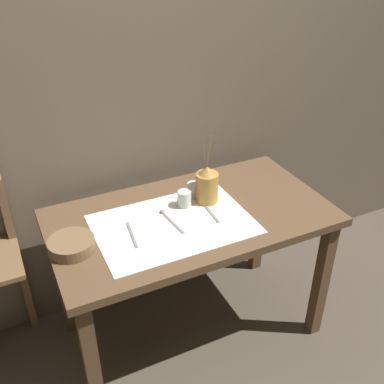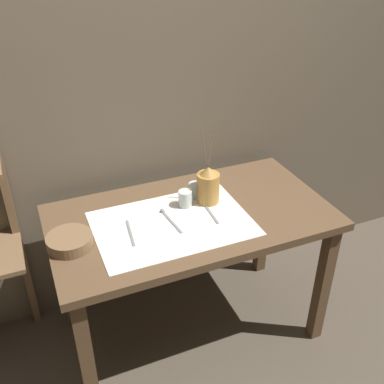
% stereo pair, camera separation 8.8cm
% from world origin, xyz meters
% --- Properties ---
extents(ground_plane, '(12.00, 12.00, 0.00)m').
position_xyz_m(ground_plane, '(0.00, 0.00, 0.00)').
color(ground_plane, brown).
extents(stone_wall_back, '(7.00, 0.06, 2.40)m').
position_xyz_m(stone_wall_back, '(0.00, 0.47, 1.20)').
color(stone_wall_back, '#6B5E4C').
rests_on(stone_wall_back, ground_plane).
extents(wooden_table, '(1.32, 0.71, 0.76)m').
position_xyz_m(wooden_table, '(0.00, 0.00, 0.66)').
color(wooden_table, brown).
rests_on(wooden_table, ground_plane).
extents(linen_cloth, '(0.70, 0.48, 0.00)m').
position_xyz_m(linen_cloth, '(-0.11, -0.04, 0.76)').
color(linen_cloth, white).
rests_on(linen_cloth, wooden_table).
extents(pitcher_with_flowers, '(0.11, 0.11, 0.41)m').
position_xyz_m(pitcher_with_flowers, '(0.12, 0.07, 0.85)').
color(pitcher_with_flowers, '#B7843D').
rests_on(pitcher_with_flowers, wooden_table).
extents(wooden_bowl, '(0.19, 0.19, 0.05)m').
position_xyz_m(wooden_bowl, '(-0.56, -0.03, 0.79)').
color(wooden_bowl, brown).
rests_on(wooden_bowl, wooden_table).
extents(glass_tumbler_near, '(0.07, 0.07, 0.08)m').
position_xyz_m(glass_tumbler_near, '(0.00, 0.07, 0.80)').
color(glass_tumbler_near, silver).
rests_on(glass_tumbler_near, wooden_table).
extents(glass_tumbler_far, '(0.06, 0.06, 0.08)m').
position_xyz_m(glass_tumbler_far, '(0.08, 0.13, 0.80)').
color(glass_tumbler_far, silver).
rests_on(glass_tumbler_far, wooden_table).
extents(fork_inner, '(0.03, 0.19, 0.00)m').
position_xyz_m(fork_inner, '(-0.31, -0.04, 0.77)').
color(fork_inner, gray).
rests_on(fork_inner, wooden_table).
extents(spoon_inner, '(0.04, 0.20, 0.02)m').
position_xyz_m(spoon_inner, '(-0.12, 0.03, 0.77)').
color(spoon_inner, gray).
rests_on(spoon_inner, wooden_table).
extents(knife_center, '(0.02, 0.19, 0.00)m').
position_xyz_m(knife_center, '(0.08, -0.03, 0.77)').
color(knife_center, gray).
rests_on(knife_center, wooden_table).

